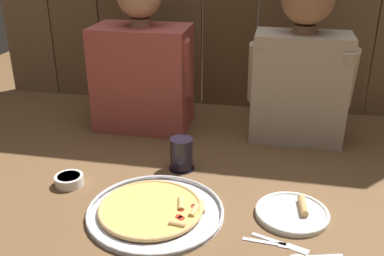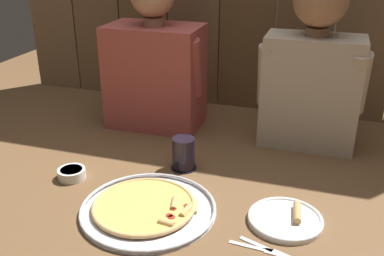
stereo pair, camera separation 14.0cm
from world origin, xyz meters
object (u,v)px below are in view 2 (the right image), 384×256
Objects in this scene: dinner_plate at (286,219)px; drinking_glass at (184,154)px; pizza_tray at (147,207)px; dipping_bowl at (72,173)px; diner_left at (155,60)px; diner_right at (313,64)px.

dinner_plate is 0.43m from drinking_glass.
pizza_tray is at bearing -170.42° from dinner_plate.
pizza_tray is 4.37× the size of dipping_bowl.
drinking_glass is at bearing -55.04° from diner_left.
diner_left is (-0.23, 0.33, 0.22)m from drinking_glass.
pizza_tray is 3.53× the size of drinking_glass.
pizza_tray is 0.33m from dipping_bowl.
diner_right reaches higher than dipping_bowl.
diner_left is (-0.61, 0.54, 0.27)m from dinner_plate.
diner_left is at bearing 109.40° from pizza_tray.
diner_right is at bearing 35.67° from dipping_bowl.
pizza_tray is 0.40m from dinner_plate.
diner_left is 0.62m from diner_right.
dinner_plate is 1.88× the size of drinking_glass.
diner_right is (0.62, 0.00, 0.04)m from diner_left.
pizza_tray is at bearing -17.36° from dipping_bowl.
drinking_glass is 0.57m from diner_right.
drinking_glass reaches higher than dipping_bowl.
diner_right is at bearing 89.07° from dinner_plate.
dinner_plate reaches higher than pizza_tray.
diner_right reaches higher than dinner_plate.
dipping_bowl is (-0.33, -0.18, -0.04)m from drinking_glass.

